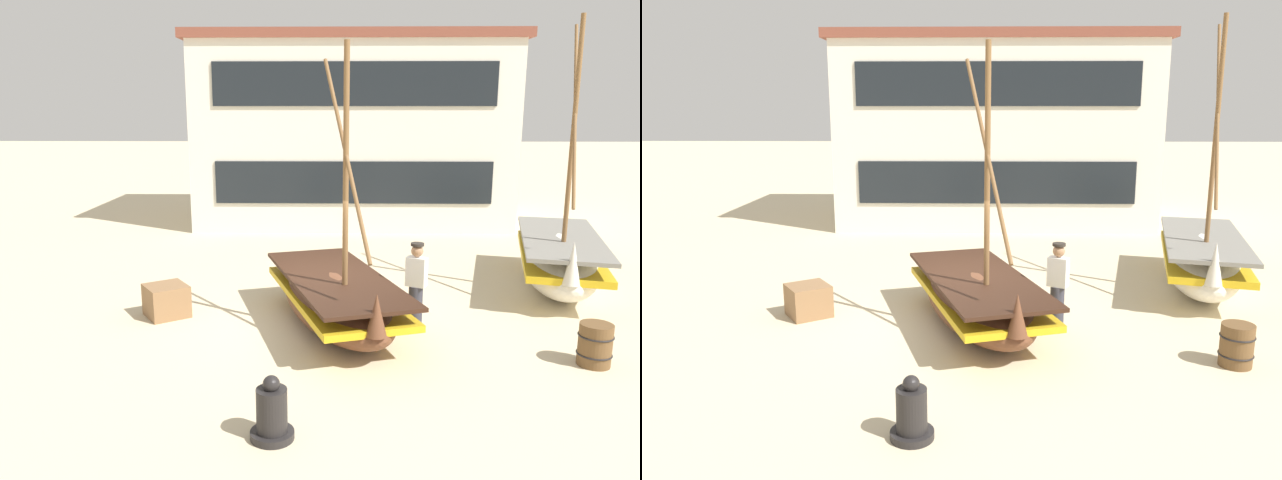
% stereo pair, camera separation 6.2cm
% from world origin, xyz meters
% --- Properties ---
extents(ground_plane, '(120.00, 120.00, 0.00)m').
position_xyz_m(ground_plane, '(0.00, 0.00, 0.00)').
color(ground_plane, beige).
extents(fishing_boat_near_left, '(2.92, 4.71, 5.17)m').
position_xyz_m(fishing_boat_near_left, '(0.32, -0.28, 0.56)').
color(fishing_boat_near_left, brown).
rests_on(fishing_boat_near_left, ground).
extents(fishing_boat_centre_large, '(2.84, 5.14, 5.93)m').
position_xyz_m(fishing_boat_centre_large, '(5.45, 2.38, 0.68)').
color(fishing_boat_centre_large, silver).
rests_on(fishing_boat_centre_large, ground).
extents(fisherman_by_hull, '(0.42, 0.36, 1.68)m').
position_xyz_m(fisherman_by_hull, '(1.79, -0.51, 0.83)').
color(fisherman_by_hull, '#33333D').
rests_on(fisherman_by_hull, ground).
extents(capstan_winch, '(0.56, 0.56, 0.85)m').
position_xyz_m(capstan_winch, '(-0.50, -4.29, 0.33)').
color(capstan_winch, black).
rests_on(capstan_winch, ground).
extents(wooden_barrel, '(0.56, 0.56, 0.70)m').
position_xyz_m(wooden_barrel, '(4.48, -1.96, 0.35)').
color(wooden_barrel, brown).
rests_on(wooden_barrel, ground).
extents(cargo_crate, '(1.06, 1.06, 0.63)m').
position_xyz_m(cargo_crate, '(-3.04, 0.26, 0.32)').
color(cargo_crate, olive).
rests_on(cargo_crate, ground).
extents(harbor_building_main, '(10.96, 6.10, 6.43)m').
position_xyz_m(harbor_building_main, '(0.93, 11.20, 3.23)').
color(harbor_building_main, silver).
rests_on(harbor_building_main, ground).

